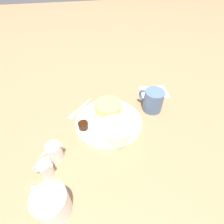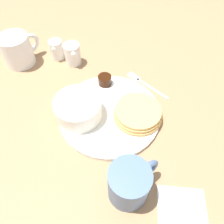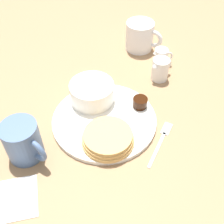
{
  "view_description": "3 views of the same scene",
  "coord_description": "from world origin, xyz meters",
  "px_view_note": "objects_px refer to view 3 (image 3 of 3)",
  "views": [
    {
      "loc": [
        -0.07,
        -0.47,
        0.54
      ],
      "look_at": [
        0.02,
        0.01,
        0.05
      ],
      "focal_mm": 28.0,
      "sensor_mm": 36.0,
      "label": 1
    },
    {
      "loc": [
        0.34,
        0.02,
        0.47
      ],
      "look_at": [
        0.01,
        0.01,
        0.03
      ],
      "focal_mm": 35.0,
      "sensor_mm": 36.0,
      "label": 2
    },
    {
      "loc": [
        0.11,
        0.47,
        0.55
      ],
      "look_at": [
        -0.02,
        0.01,
        0.05
      ],
      "focal_mm": 45.0,
      "sensor_mm": 36.0,
      "label": 3
    }
  ],
  "objects_px": {
    "fork": "(162,138)",
    "creamer_pitcher_far": "(161,58)",
    "bowl": "(92,92)",
    "coffee_mug": "(23,141)",
    "plate": "(104,120)",
    "creamer_pitcher_near": "(160,69)",
    "second_mug": "(140,36)"
  },
  "relations": [
    {
      "from": "fork",
      "to": "creamer_pitcher_far",
      "type": "bearing_deg",
      "value": -111.56
    },
    {
      "from": "bowl",
      "to": "coffee_mug",
      "type": "bearing_deg",
      "value": 33.99
    },
    {
      "from": "plate",
      "to": "coffee_mug",
      "type": "height_order",
      "value": "coffee_mug"
    },
    {
      "from": "bowl",
      "to": "creamer_pitcher_far",
      "type": "distance_m",
      "value": 0.26
    },
    {
      "from": "creamer_pitcher_near",
      "to": "creamer_pitcher_far",
      "type": "distance_m",
      "value": 0.06
    },
    {
      "from": "plate",
      "to": "second_mug",
      "type": "xyz_separation_m",
      "value": [
        -0.2,
        -0.29,
        0.04
      ]
    },
    {
      "from": "second_mug",
      "to": "bowl",
      "type": "bearing_deg",
      "value": 44.98
    },
    {
      "from": "coffee_mug",
      "to": "second_mug",
      "type": "bearing_deg",
      "value": -139.68
    },
    {
      "from": "bowl",
      "to": "creamer_pitcher_near",
      "type": "height_order",
      "value": "creamer_pitcher_near"
    },
    {
      "from": "fork",
      "to": "second_mug",
      "type": "height_order",
      "value": "second_mug"
    },
    {
      "from": "plate",
      "to": "fork",
      "type": "relative_size",
      "value": 2.25
    },
    {
      "from": "creamer_pitcher_near",
      "to": "second_mug",
      "type": "bearing_deg",
      "value": -88.99
    },
    {
      "from": "bowl",
      "to": "fork",
      "type": "distance_m",
      "value": 0.22
    },
    {
      "from": "plate",
      "to": "bowl",
      "type": "distance_m",
      "value": 0.09
    },
    {
      "from": "creamer_pitcher_near",
      "to": "creamer_pitcher_far",
      "type": "height_order",
      "value": "creamer_pitcher_near"
    },
    {
      "from": "coffee_mug",
      "to": "plate",
      "type": "bearing_deg",
      "value": -166.28
    },
    {
      "from": "creamer_pitcher_far",
      "to": "second_mug",
      "type": "bearing_deg",
      "value": -76.08
    },
    {
      "from": "bowl",
      "to": "creamer_pitcher_near",
      "type": "relative_size",
      "value": 1.64
    },
    {
      "from": "plate",
      "to": "fork",
      "type": "distance_m",
      "value": 0.15
    },
    {
      "from": "coffee_mug",
      "to": "creamer_pitcher_near",
      "type": "height_order",
      "value": "coffee_mug"
    },
    {
      "from": "coffee_mug",
      "to": "second_mug",
      "type": "distance_m",
      "value": 0.52
    },
    {
      "from": "bowl",
      "to": "creamer_pitcher_far",
      "type": "xyz_separation_m",
      "value": [
        -0.24,
        -0.1,
        -0.01
      ]
    },
    {
      "from": "creamer_pitcher_far",
      "to": "second_mug",
      "type": "relative_size",
      "value": 0.6
    },
    {
      "from": "coffee_mug",
      "to": "fork",
      "type": "xyz_separation_m",
      "value": [
        -0.32,
        0.05,
        -0.05
      ]
    },
    {
      "from": "creamer_pitcher_far",
      "to": "fork",
      "type": "height_order",
      "value": "creamer_pitcher_far"
    },
    {
      "from": "bowl",
      "to": "coffee_mug",
      "type": "relative_size",
      "value": 1.13
    },
    {
      "from": "bowl",
      "to": "coffee_mug",
      "type": "distance_m",
      "value": 0.22
    },
    {
      "from": "creamer_pitcher_near",
      "to": "second_mug",
      "type": "xyz_separation_m",
      "value": [
        0.0,
        -0.17,
        0.01
      ]
    },
    {
      "from": "plate",
      "to": "second_mug",
      "type": "bearing_deg",
      "value": -124.67
    },
    {
      "from": "coffee_mug",
      "to": "fork",
      "type": "relative_size",
      "value": 0.87
    },
    {
      "from": "creamer_pitcher_near",
      "to": "fork",
      "type": "height_order",
      "value": "creamer_pitcher_near"
    },
    {
      "from": "fork",
      "to": "second_mug",
      "type": "relative_size",
      "value": 1.11
    }
  ]
}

